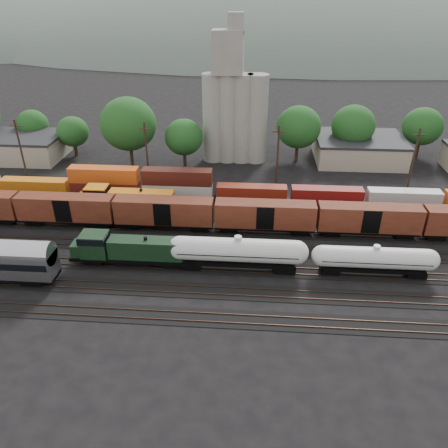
# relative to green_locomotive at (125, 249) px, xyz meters

# --- Properties ---
(ground) EXTENTS (600.00, 600.00, 0.00)m
(ground) POSITION_rel_green_locomotive_xyz_m (9.01, 5.00, -2.52)
(ground) COLOR black
(tracks) EXTENTS (180.00, 33.20, 0.20)m
(tracks) POSITION_rel_green_locomotive_xyz_m (9.01, 5.00, -2.47)
(tracks) COLOR black
(tracks) RESTS_ON ground
(green_locomotive) EXTENTS (16.64, 2.94, 4.41)m
(green_locomotive) POSITION_rel_green_locomotive_xyz_m (0.00, 0.00, 0.00)
(green_locomotive) COLOR black
(green_locomotive) RESTS_ON ground
(tank_car_a) EXTENTS (18.45, 3.30, 4.83)m
(tank_car_a) POSITION_rel_green_locomotive_xyz_m (15.12, -0.00, 0.34)
(tank_car_a) COLOR silver
(tank_car_a) RESTS_ON ground
(tank_car_b) EXTENTS (16.25, 2.91, 4.26)m
(tank_car_b) POSITION_rel_green_locomotive_xyz_m (32.83, 0.00, 0.02)
(tank_car_b) COLOR silver
(tank_car_b) RESTS_ON ground
(orange_locomotive) EXTENTS (17.59, 2.93, 4.40)m
(orange_locomotive) POSITION_rel_green_locomotive_xyz_m (-4.34, 15.00, -0.01)
(orange_locomotive) COLOR black
(orange_locomotive) RESTS_ON ground
(boxcar_string) EXTENTS (153.60, 2.90, 4.20)m
(boxcar_string) POSITION_rel_green_locomotive_xyz_m (11.06, 10.00, 0.60)
(boxcar_string) COLOR black
(boxcar_string) RESTS_ON ground
(container_wall) EXTENTS (183.16, 2.60, 5.80)m
(container_wall) POSITION_rel_green_locomotive_xyz_m (24.39, 20.00, -0.18)
(container_wall) COLOR black
(container_wall) RESTS_ON ground
(grain_silo) EXTENTS (13.40, 5.00, 29.00)m
(grain_silo) POSITION_rel_green_locomotive_xyz_m (12.29, 41.00, 8.74)
(grain_silo) COLOR gray
(grain_silo) RESTS_ON ground
(industrial_sheds) EXTENTS (119.38, 17.26, 5.10)m
(industrial_sheds) POSITION_rel_green_locomotive_xyz_m (15.64, 40.25, 0.04)
(industrial_sheds) COLOR #9E937F
(industrial_sheds) RESTS_ON ground
(tree_band) EXTENTS (168.74, 22.45, 14.25)m
(tree_band) POSITION_rel_green_locomotive_xyz_m (8.85, 40.18, 5.09)
(tree_band) COLOR black
(tree_band) RESTS_ON ground
(utility_poles) EXTENTS (122.20, 0.36, 12.00)m
(utility_poles) POSITION_rel_green_locomotive_xyz_m (9.01, 27.00, 3.69)
(utility_poles) COLOR black
(utility_poles) RESTS_ON ground
(distant_hills) EXTENTS (860.00, 286.00, 130.00)m
(distant_hills) POSITION_rel_green_locomotive_xyz_m (32.93, 265.00, -23.08)
(distant_hills) COLOR #59665B
(distant_hills) RESTS_ON ground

